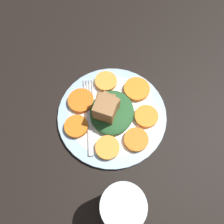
{
  "coord_description": "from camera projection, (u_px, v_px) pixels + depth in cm",
  "views": [
    {
      "loc": [
        19.76,
        2.34,
        49.78
      ],
      "look_at": [
        0.0,
        0.0,
        4.1
      ],
      "focal_mm": 35.0,
      "sensor_mm": 36.0,
      "label": 1
    }
  ],
  "objects": [
    {
      "name": "carrot_slice_4",
      "position": [
        76.0,
        126.0,
        0.49
      ],
      "size": [
        5.32,
        5.32,
        1.12
      ],
      "primitive_type": "cylinder",
      "color": "orange",
      "rests_on": "plate"
    },
    {
      "name": "table_slab",
      "position": [
        112.0,
        117.0,
        0.53
      ],
      "size": [
        120.0,
        120.0,
        2.0
      ],
      "primitive_type": "cube",
      "color": "black",
      "rests_on": "ground"
    },
    {
      "name": "carrot_slice_6",
      "position": [
        136.0,
        140.0,
        0.48
      ],
      "size": [
        5.36,
        5.36,
        1.12
      ],
      "primitive_type": "cylinder",
      "color": "orange",
      "rests_on": "plate"
    },
    {
      "name": "fork",
      "position": [
        89.0,
        113.0,
        0.51
      ],
      "size": [
        19.02,
        5.41,
        0.4
      ],
      "rotation": [
        0.0,
        0.0,
        0.2
      ],
      "color": "#B2B2B7",
      "rests_on": "plate"
    },
    {
      "name": "carrot_slice_5",
      "position": [
        107.0,
        147.0,
        0.47
      ],
      "size": [
        5.27,
        5.27,
        1.12
      ],
      "primitive_type": "cylinder",
      "color": "orange",
      "rests_on": "plate"
    },
    {
      "name": "carrot_slice_0",
      "position": [
        146.0,
        115.0,
        0.5
      ],
      "size": [
        5.41,
        5.41,
        1.12
      ],
      "primitive_type": "cylinder",
      "color": "orange",
      "rests_on": "plate"
    },
    {
      "name": "water_glass",
      "position": [
        122.0,
        206.0,
        0.39
      ],
      "size": [
        7.4,
        7.4,
        11.55
      ],
      "color": "silver",
      "rests_on": "table_slab"
    },
    {
      "name": "plate",
      "position": [
        112.0,
        115.0,
        0.51
      ],
      "size": [
        25.37,
        25.37,
        1.05
      ],
      "color": "#99B7D1",
      "rests_on": "table_slab"
    },
    {
      "name": "carrot_slice_2",
      "position": [
        106.0,
        82.0,
        0.54
      ],
      "size": [
        5.41,
        5.41,
        1.12
      ],
      "primitive_type": "cylinder",
      "color": "orange",
      "rests_on": "plate"
    },
    {
      "name": "carrot_slice_3",
      "position": [
        81.0,
        101.0,
        0.51
      ],
      "size": [
        6.15,
        6.15,
        1.12
      ],
      "primitive_type": "cylinder",
      "color": "orange",
      "rests_on": "plate"
    },
    {
      "name": "center_pile",
      "position": [
        109.0,
        109.0,
        0.48
      ],
      "size": [
        11.2,
        10.08,
        6.44
      ],
      "color": "#235128",
      "rests_on": "plate"
    },
    {
      "name": "carrot_slice_1",
      "position": [
        137.0,
        89.0,
        0.53
      ],
      "size": [
        6.26,
        6.26,
        1.12
      ],
      "primitive_type": "cylinder",
      "color": "orange",
      "rests_on": "plate"
    }
  ]
}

